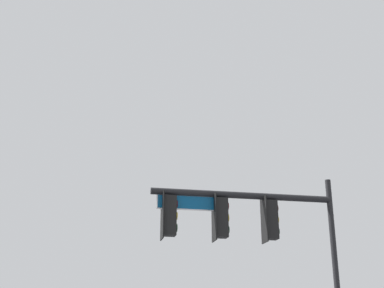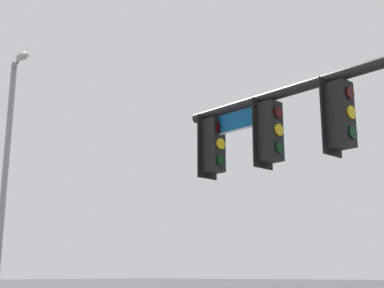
# 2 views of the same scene
# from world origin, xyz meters

# --- Properties ---
(signal_pole_near) EXTENTS (5.33, 0.80, 5.77)m
(signal_pole_near) POSITION_xyz_m (-5.19, -6.04, 4.38)
(signal_pole_near) COLOR black
(signal_pole_near) RESTS_ON ground_plane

